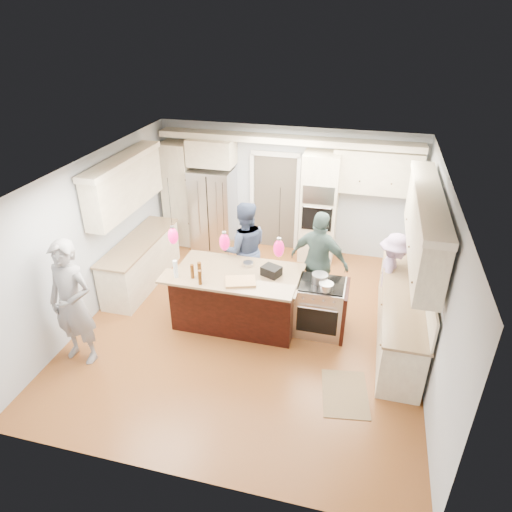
{
  "coord_description": "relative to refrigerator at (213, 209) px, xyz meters",
  "views": [
    {
      "loc": [
        1.64,
        -6.08,
        4.77
      ],
      "look_at": [
        0.0,
        0.35,
        1.15
      ],
      "focal_mm": 32.0,
      "sensor_mm": 36.0,
      "label": 1
    }
  ],
  "objects": [
    {
      "name": "right_counter_run",
      "position": [
        3.99,
        -2.34,
        0.16
      ],
      "size": [
        0.64,
        3.1,
        2.51
      ],
      "color": "beige",
      "rests_on": "ground"
    },
    {
      "name": "pot_small",
      "position": [
        2.77,
        -2.67,
        0.08
      ],
      "size": [
        0.23,
        0.23,
        0.11
      ],
      "primitive_type": "cylinder",
      "color": "#B7B7BC",
      "rests_on": "island_range"
    },
    {
      "name": "pendant_lights",
      "position": [
        1.3,
        -3.15,
        0.9
      ],
      "size": [
        1.75,
        0.15,
        1.03
      ],
      "color": "black",
      "rests_on": "ground"
    },
    {
      "name": "drink_can",
      "position": [
        0.92,
        -3.24,
        0.28
      ],
      "size": [
        0.07,
        0.07,
        0.12
      ],
      "primitive_type": "cylinder",
      "rotation": [
        0.0,
        0.0,
        0.2
      ],
      "color": "#B7B7BC",
      "rests_on": "kitchen_island"
    },
    {
      "name": "cutting_board",
      "position": [
        1.52,
        -3.11,
        0.24
      ],
      "size": [
        0.53,
        0.45,
        0.04
      ],
      "primitive_type": "cube",
      "rotation": [
        0.0,
        0.0,
        0.32
      ],
      "color": "tan",
      "rests_on": "kitchen_island"
    },
    {
      "name": "person_far_right",
      "position": [
        2.55,
        -1.79,
        0.01
      ],
      "size": [
        1.15,
        0.75,
        1.83
      ],
      "primitive_type": "imported",
      "rotation": [
        0.0,
        0.0,
        2.83
      ],
      "color": "#45605C",
      "rests_on": "ground"
    },
    {
      "name": "oven_column",
      "position": [
        2.3,
        0.03,
        0.25
      ],
      "size": [
        0.72,
        0.69,
        2.3
      ],
      "color": "beige",
      "rests_on": "ground"
    },
    {
      "name": "person_range_side",
      "position": [
        3.8,
        -1.66,
        -0.14
      ],
      "size": [
        0.58,
        0.99,
        1.51
      ],
      "primitive_type": "imported",
      "rotation": [
        0.0,
        0.0,
        1.55
      ],
      "color": "#A68ABA",
      "rests_on": "ground"
    },
    {
      "name": "water_bottle",
      "position": [
        0.51,
        -3.2,
        0.37
      ],
      "size": [
        0.08,
        0.08,
        0.29
      ],
      "primitive_type": "cylinder",
      "rotation": [
        0.0,
        0.0,
        -0.21
      ],
      "color": "silver",
      "rests_on": "kitchen_island"
    },
    {
      "name": "floor_rug",
      "position": [
        3.24,
        -3.86,
        -0.89
      ],
      "size": [
        0.76,
        1.0,
        0.01
      ],
      "primitive_type": "cube",
      "rotation": [
        0.0,
        0.0,
        0.15
      ],
      "color": "olive",
      "rests_on": "ground"
    },
    {
      "name": "left_cabinets",
      "position": [
        -0.89,
        -1.84,
        0.16
      ],
      "size": [
        0.64,
        2.3,
        2.51
      ],
      "color": "beige",
      "rests_on": "ground"
    },
    {
      "name": "ground_plane",
      "position": [
        1.55,
        -2.64,
        -0.9
      ],
      "size": [
        6.0,
        6.0,
        0.0
      ],
      "primitive_type": "plane",
      "color": "brown",
      "rests_on": "ground"
    },
    {
      "name": "beer_bottle_a",
      "position": [
        0.77,
        -3.16,
        0.34
      ],
      "size": [
        0.06,
        0.06,
        0.23
      ],
      "primitive_type": "cylinder",
      "rotation": [
        0.0,
        0.0,
        0.07
      ],
      "color": "#4D2A0D",
      "rests_on": "kitchen_island"
    },
    {
      "name": "refrigerator",
      "position": [
        0.0,
        0.0,
        0.0
      ],
      "size": [
        0.9,
        0.7,
        1.8
      ],
      "primitive_type": "cube",
      "color": "#B7B7BC",
      "rests_on": "ground"
    },
    {
      "name": "room_shell",
      "position": [
        1.55,
        -2.64,
        0.92
      ],
      "size": [
        5.54,
        6.04,
        2.72
      ],
      "color": "#B2BCC6",
      "rests_on": "ground"
    },
    {
      "name": "person_far_left",
      "position": [
        1.17,
        -1.67,
        0.01
      ],
      "size": [
        1.08,
        0.98,
        1.82
      ],
      "primitive_type": "imported",
      "rotation": [
        0.0,
        0.0,
        3.54
      ],
      "color": "navy",
      "rests_on": "ground"
    },
    {
      "name": "pot_large",
      "position": [
        2.64,
        -2.48,
        0.09
      ],
      "size": [
        0.26,
        0.26,
        0.15
      ],
      "primitive_type": "cylinder",
      "color": "#B7B7BC",
      "rests_on": "island_range"
    },
    {
      "name": "back_upper_cabinets",
      "position": [
        0.8,
        0.12,
        0.77
      ],
      "size": [
        5.3,
        0.61,
        2.54
      ],
      "color": "beige",
      "rests_on": "ground"
    },
    {
      "name": "kitchen_island",
      "position": [
        1.3,
        -2.57,
        -0.41
      ],
      "size": [
        2.1,
        1.46,
        1.12
      ],
      "color": "black",
      "rests_on": "ground"
    },
    {
      "name": "beer_bottle_b",
      "position": [
        0.95,
        -3.3,
        0.34
      ],
      "size": [
        0.08,
        0.08,
        0.24
      ],
      "primitive_type": "cylinder",
      "rotation": [
        0.0,
        0.0,
        0.38
      ],
      "color": "#4D2A0D",
      "rests_on": "kitchen_island"
    },
    {
      "name": "island_range",
      "position": [
        2.71,
        -2.49,
        -0.44
      ],
      "size": [
        0.82,
        0.71,
        0.92
      ],
      "color": "#B7B7BC",
      "rests_on": "ground"
    },
    {
      "name": "person_bar_end",
      "position": [
        -0.75,
        -4.08,
        0.1
      ],
      "size": [
        0.77,
        0.55,
        2.0
      ],
      "primitive_type": "imported",
      "rotation": [
        0.0,
        0.0,
        -0.1
      ],
      "color": "gray",
      "rests_on": "ground"
    },
    {
      "name": "beer_bottle_c",
      "position": [
        0.87,
        -3.1,
        0.35
      ],
      "size": [
        0.08,
        0.08,
        0.26
      ],
      "primitive_type": "cylinder",
      "rotation": [
        0.0,
        0.0,
        0.38
      ],
      "color": "#4D2A0D",
      "rests_on": "kitchen_island"
    }
  ]
}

